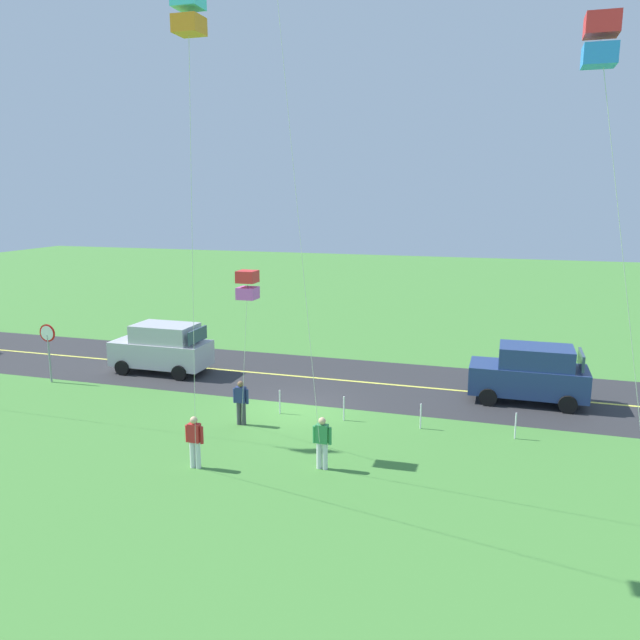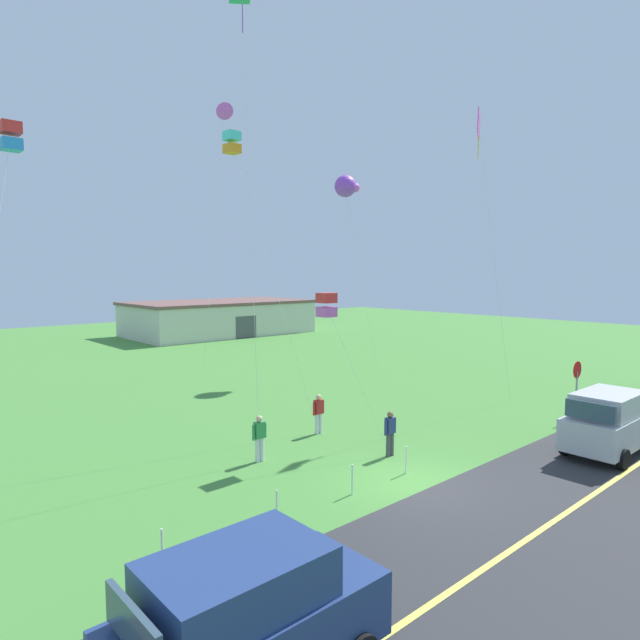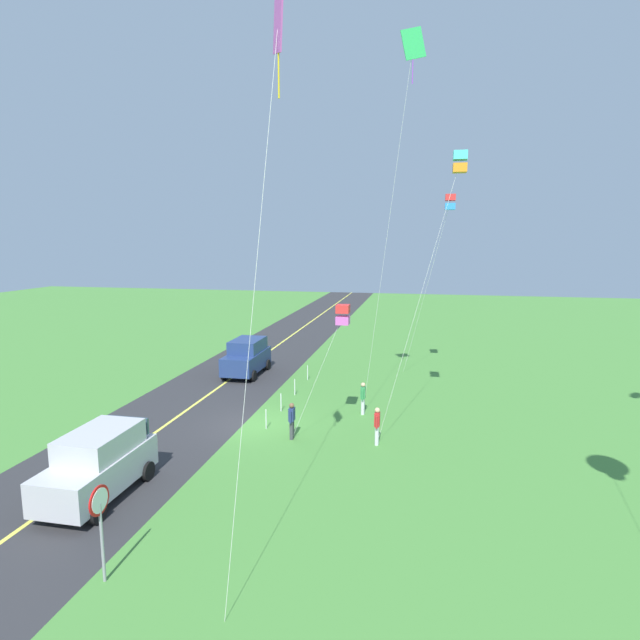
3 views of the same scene
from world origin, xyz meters
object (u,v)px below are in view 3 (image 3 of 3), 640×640
at_px(person_child_watcher, 292,420).
at_px(kite_red_low, 460,163).
at_px(person_adult_near, 377,425).
at_px(person_adult_companion, 363,397).
at_px(car_parked_west_near, 247,357).
at_px(kite_yellow_high, 343,315).
at_px(kite_cyan_top, 450,203).
at_px(car_suv_foreground, 99,463).
at_px(kite_pink_drift, 277,38).
at_px(kite_blue_mid, 412,56).
at_px(stop_sign, 100,515).

bearing_deg(person_child_watcher, kite_red_low, 154.32).
height_order(person_adult_near, person_adult_companion, same).
bearing_deg(car_parked_west_near, kite_yellow_high, 41.44).
bearing_deg(car_parked_west_near, person_adult_near, 43.70).
height_order(kite_red_low, kite_cyan_top, kite_red_low).
bearing_deg(kite_yellow_high, car_suv_foreground, -43.77).
bearing_deg(kite_pink_drift, kite_yellow_high, 179.92).
height_order(person_adult_near, kite_pink_drift, kite_pink_drift).
xyz_separation_m(car_suv_foreground, kite_pink_drift, (2.26, 7.00, 11.85)).
xyz_separation_m(car_parked_west_near, kite_pink_drift, (18.11, 7.51, 11.85)).
bearing_deg(kite_red_low, person_child_watcher, -72.59).
height_order(kite_red_low, kite_yellow_high, kite_red_low).
bearing_deg(person_adult_near, person_child_watcher, 114.45).
bearing_deg(kite_blue_mid, person_adult_companion, -113.39).
bearing_deg(person_adult_near, kite_red_low, -34.84).
bearing_deg(kite_yellow_high, kite_cyan_top, 152.00).
relative_size(person_child_watcher, kite_red_low, 0.13).
bearing_deg(car_parked_west_near, kite_red_low, 57.88).
xyz_separation_m(person_adult_near, person_adult_companion, (-3.62, -1.03, 0.00)).
bearing_deg(person_adult_companion, kite_cyan_top, 10.98).
bearing_deg(person_adult_companion, kite_red_low, -68.54).
xyz_separation_m(stop_sign, kite_red_low, (-12.02, 8.91, 9.81)).
height_order(stop_sign, person_adult_near, stop_sign).
bearing_deg(person_adult_companion, kite_blue_mid, -69.51).
relative_size(stop_sign, kite_yellow_high, 0.45).
bearing_deg(car_parked_west_near, car_suv_foreground, 1.86).
relative_size(person_child_watcher, kite_cyan_top, 0.15).
bearing_deg(kite_yellow_high, person_adult_companion, 166.12).
bearing_deg(kite_yellow_high, stop_sign, -20.81).
bearing_deg(person_adult_companion, kite_pink_drift, -139.15).
height_order(person_adult_companion, kite_pink_drift, kite_pink_drift).
relative_size(kite_yellow_high, kite_pink_drift, 0.41).
height_order(person_adult_companion, kite_yellow_high, kite_yellow_high).
xyz_separation_m(kite_blue_mid, kite_cyan_top, (-7.10, 2.09, -5.58)).
relative_size(person_adult_near, kite_cyan_top, 0.15).
bearing_deg(kite_pink_drift, stop_sign, -69.66).
height_order(person_child_watcher, kite_cyan_top, kite_cyan_top).
height_order(car_parked_west_near, person_adult_near, car_parked_west_near).
relative_size(person_adult_near, kite_blue_mid, 0.09).
bearing_deg(kite_pink_drift, person_child_watcher, -166.70).
relative_size(stop_sign, kite_red_low, 0.21).
distance_m(person_adult_near, kite_cyan_top, 14.17).
distance_m(car_parked_west_near, person_child_watcher, 11.21).
bearing_deg(kite_blue_mid, car_suv_foreground, -46.82).
distance_m(car_suv_foreground, kite_cyan_top, 22.01).
xyz_separation_m(car_suv_foreground, person_child_watcher, (-6.10, 5.02, -0.29)).
bearing_deg(person_adult_near, car_parked_west_near, 65.97).
height_order(person_adult_companion, kite_cyan_top, kite_cyan_top).
height_order(stop_sign, kite_blue_mid, kite_blue_mid).
height_order(kite_pink_drift, kite_cyan_top, kite_pink_drift).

